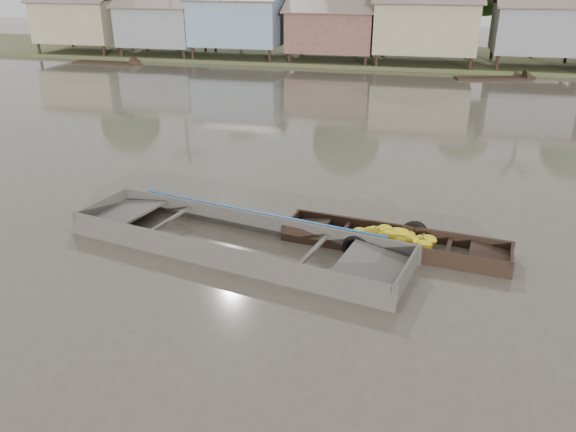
# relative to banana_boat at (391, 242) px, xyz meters

# --- Properties ---
(ground) EXTENTS (120.00, 120.00, 0.00)m
(ground) POSITION_rel_banana_boat_xyz_m (-2.27, -1.42, -0.14)
(ground) COLOR #4D473B
(ground) RESTS_ON ground
(riverbank) EXTENTS (120.00, 12.47, 10.22)m
(riverbank) POSITION_rel_banana_boat_xyz_m (0.76, 30.44, 2.93)
(riverbank) COLOR #384723
(riverbank) RESTS_ON ground
(banana_boat) EXTENTS (5.47, 1.98, 0.74)m
(banana_boat) POSITION_rel_banana_boat_xyz_m (0.00, 0.00, 0.00)
(banana_boat) COLOR black
(banana_boat) RESTS_ON ground
(viewer_boat) EXTENTS (8.63, 3.89, 0.67)m
(viewer_boat) POSITION_rel_banana_boat_xyz_m (-3.56, -0.90, -0.07)
(viewer_boat) COLOR #453F3A
(viewer_boat) RESTS_ON ground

